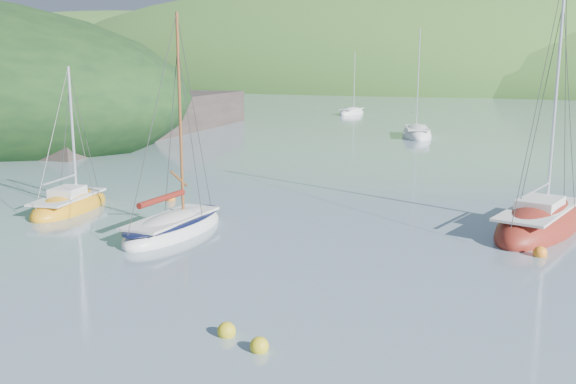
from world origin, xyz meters
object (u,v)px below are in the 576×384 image
at_px(sloop_red, 539,225).
at_px(distant_sloop_c, 351,113).
at_px(daysailer_white, 174,228).
at_px(distant_sloop_a, 417,135).
at_px(sailboat_yellow, 70,206).

relative_size(sloop_red, distant_sloop_c, 1.31).
bearing_deg(sloop_red, distant_sloop_c, 128.50).
relative_size(daysailer_white, distant_sloop_a, 0.87).
bearing_deg(distant_sloop_a, sloop_red, -85.52).
height_order(sailboat_yellow, distant_sloop_a, distant_sloop_a).
bearing_deg(sloop_red, sailboat_yellow, -153.43).
relative_size(sloop_red, sailboat_yellow, 1.59).
relative_size(sailboat_yellow, distant_sloop_a, 0.68).
bearing_deg(sailboat_yellow, sloop_red, 2.79).
distance_m(sailboat_yellow, distant_sloop_a, 37.44).
bearing_deg(distant_sloop_a, daysailer_white, -108.54).
bearing_deg(daysailer_white, sailboat_yellow, 167.54).
xyz_separation_m(daysailer_white, distant_sloop_c, (-16.01, 59.90, -0.05)).
bearing_deg(sailboat_yellow, daysailer_white, -23.65).
bearing_deg(distant_sloop_c, sailboat_yellow, -78.95).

